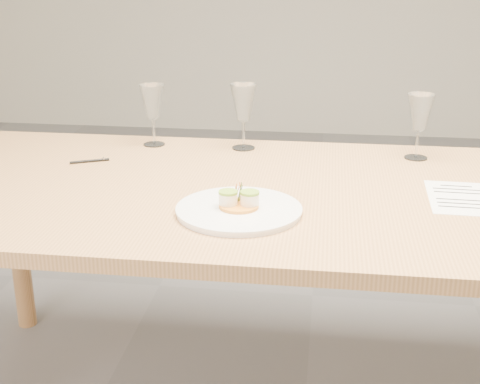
# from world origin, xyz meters

# --- Properties ---
(dining_table) EXTENTS (2.40, 1.00, 0.75)m
(dining_table) POSITION_xyz_m (0.00, 0.00, 0.68)
(dining_table) COLOR tan
(dining_table) RESTS_ON ground
(dinner_plate) EXTENTS (0.32, 0.32, 0.08)m
(dinner_plate) POSITION_xyz_m (-0.18, -0.20, 0.76)
(dinner_plate) COLOR white
(dinner_plate) RESTS_ON dining_table
(recipe_sheet) EXTENTS (0.22, 0.27, 0.00)m
(recipe_sheet) POSITION_xyz_m (0.41, -0.01, 0.75)
(recipe_sheet) COLOR white
(recipe_sheet) RESTS_ON dining_table
(ballpoint_pen) EXTENTS (0.11, 0.06, 0.01)m
(ballpoint_pen) POSITION_xyz_m (-0.71, 0.17, 0.75)
(ballpoint_pen) COLOR black
(ballpoint_pen) RESTS_ON dining_table
(wine_glass_0) EXTENTS (0.08, 0.08, 0.21)m
(wine_glass_0) POSITION_xyz_m (-0.56, 0.39, 0.90)
(wine_glass_0) COLOR white
(wine_glass_0) RESTS_ON dining_table
(wine_glass_1) EXTENTS (0.09, 0.09, 0.22)m
(wine_glass_1) POSITION_xyz_m (-0.25, 0.39, 0.90)
(wine_glass_1) COLOR white
(wine_glass_1) RESTS_ON dining_table
(wine_glass_2) EXTENTS (0.08, 0.08, 0.21)m
(wine_glass_2) POSITION_xyz_m (0.32, 0.35, 0.90)
(wine_glass_2) COLOR white
(wine_glass_2) RESTS_ON dining_table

